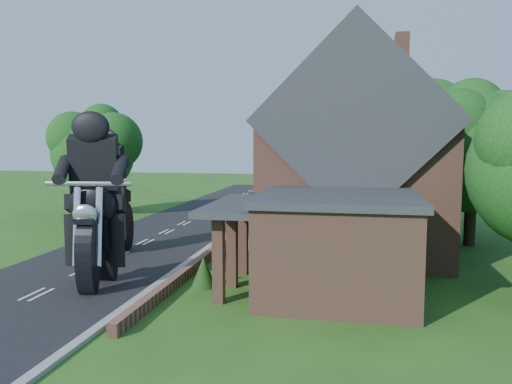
% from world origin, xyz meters
% --- Properties ---
extents(ground, '(120.00, 120.00, 0.00)m').
position_xyz_m(ground, '(0.00, 0.00, 0.00)').
color(ground, '#224E16').
rests_on(ground, ground).
extents(road, '(7.00, 80.00, 0.02)m').
position_xyz_m(road, '(0.00, 0.00, 0.01)').
color(road, black).
rests_on(road, ground).
extents(kerb, '(0.30, 80.00, 0.12)m').
position_xyz_m(kerb, '(3.65, 0.00, 0.06)').
color(kerb, gray).
rests_on(kerb, ground).
extents(garden_wall, '(0.30, 22.00, 0.40)m').
position_xyz_m(garden_wall, '(4.30, 5.00, 0.20)').
color(garden_wall, brown).
rests_on(garden_wall, ground).
extents(house, '(9.54, 8.64, 10.24)m').
position_xyz_m(house, '(10.49, 6.00, 4.34)').
color(house, brown).
rests_on(house, ground).
extents(annex, '(7.05, 5.94, 3.44)m').
position_xyz_m(annex, '(9.87, -0.80, 1.77)').
color(annex, brown).
rests_on(annex, ground).
extents(tree_house_right, '(6.51, 6.00, 8.40)m').
position_xyz_m(tree_house_right, '(16.65, 8.62, 5.19)').
color(tree_house_right, black).
rests_on(tree_house_right, ground).
extents(tree_behind_house, '(7.81, 7.20, 10.08)m').
position_xyz_m(tree_behind_house, '(14.18, 16.14, 6.23)').
color(tree_behind_house, black).
rests_on(tree_behind_house, ground).
extents(tree_behind_left, '(6.94, 6.40, 9.16)m').
position_xyz_m(tree_behind_left, '(8.16, 17.13, 5.73)').
color(tree_behind_left, black).
rests_on(tree_behind_left, ground).
extents(tree_far_road, '(6.08, 5.60, 7.84)m').
position_xyz_m(tree_far_road, '(-6.86, 14.11, 4.84)').
color(tree_far_road, black).
rests_on(tree_far_road, ground).
extents(shrub_a, '(0.90, 0.90, 1.10)m').
position_xyz_m(shrub_a, '(5.30, -1.00, 0.55)').
color(shrub_a, '#133410').
rests_on(shrub_a, ground).
extents(shrub_b, '(0.90, 0.90, 1.10)m').
position_xyz_m(shrub_b, '(5.30, 1.50, 0.55)').
color(shrub_b, '#133410').
rests_on(shrub_b, ground).
extents(shrub_c, '(0.90, 0.90, 1.10)m').
position_xyz_m(shrub_c, '(5.30, 4.00, 0.55)').
color(shrub_c, '#133410').
rests_on(shrub_c, ground).
extents(shrub_d, '(0.90, 0.90, 1.10)m').
position_xyz_m(shrub_d, '(5.30, 9.00, 0.55)').
color(shrub_d, '#133410').
rests_on(shrub_d, ground).
extents(shrub_e, '(0.90, 0.90, 1.10)m').
position_xyz_m(shrub_e, '(5.30, 11.50, 0.55)').
color(shrub_e, '#133410').
rests_on(shrub_e, ground).
extents(shrub_f, '(0.90, 0.90, 1.10)m').
position_xyz_m(shrub_f, '(5.30, 14.00, 0.55)').
color(shrub_f, '#133410').
rests_on(shrub_f, ground).
extents(motorcycle_lead, '(0.76, 2.05, 1.86)m').
position_xyz_m(motorcycle_lead, '(1.64, -1.84, 0.93)').
color(motorcycle_lead, black).
rests_on(motorcycle_lead, ground).
extents(motorcycle_follow, '(0.92, 1.91, 1.72)m').
position_xyz_m(motorcycle_follow, '(-0.46, 3.33, 0.86)').
color(motorcycle_follow, black).
rests_on(motorcycle_follow, ground).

